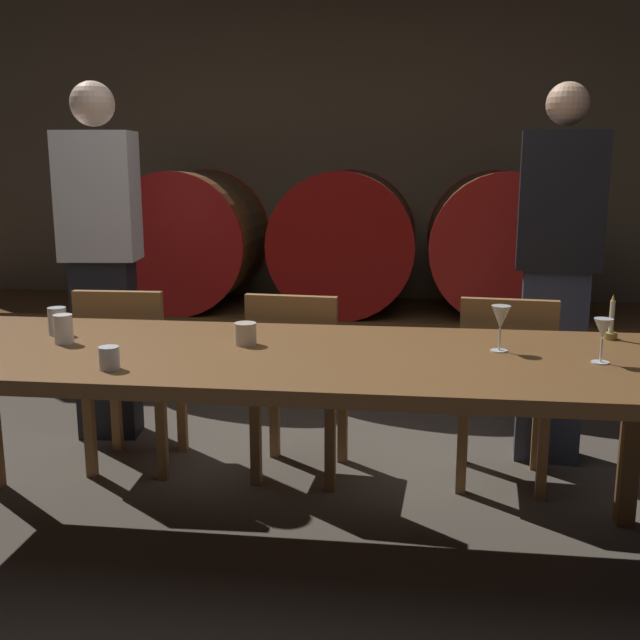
% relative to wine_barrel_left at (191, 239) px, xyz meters
% --- Properties ---
extents(ground_plane, '(8.48, 8.48, 0.00)m').
position_rel_wine_barrel_left_xyz_m(ground_plane, '(1.03, -2.40, -0.92)').
color(ground_plane, '#4C443A').
extents(back_wall, '(6.52, 0.24, 2.65)m').
position_rel_wine_barrel_left_xyz_m(back_wall, '(1.03, 0.55, 0.41)').
color(back_wall, brown).
rests_on(back_wall, ground).
extents(barrel_shelf, '(5.87, 0.90, 0.47)m').
position_rel_wine_barrel_left_xyz_m(barrel_shelf, '(1.03, -0.00, -0.69)').
color(barrel_shelf, brown).
rests_on(barrel_shelf, ground).
extents(wine_barrel_left, '(0.92, 0.88, 0.92)m').
position_rel_wine_barrel_left_xyz_m(wine_barrel_left, '(0.00, 0.00, 0.00)').
color(wine_barrel_left, brown).
rests_on(wine_barrel_left, barrel_shelf).
extents(wine_barrel_center, '(0.92, 0.88, 0.92)m').
position_rel_wine_barrel_left_xyz_m(wine_barrel_center, '(1.06, 0.00, 0.00)').
color(wine_barrel_center, '#513319').
rests_on(wine_barrel_center, barrel_shelf).
extents(wine_barrel_right, '(0.92, 0.88, 0.92)m').
position_rel_wine_barrel_left_xyz_m(wine_barrel_right, '(2.06, 0.00, 0.00)').
color(wine_barrel_right, '#513319').
rests_on(wine_barrel_right, barrel_shelf).
extents(dining_table, '(2.88, 0.92, 0.78)m').
position_rel_wine_barrel_left_xyz_m(dining_table, '(1.03, -2.44, -0.20)').
color(dining_table, brown).
rests_on(dining_table, ground).
extents(chair_left, '(0.41, 0.41, 0.88)m').
position_rel_wine_barrel_left_xyz_m(chair_left, '(0.22, -1.75, -0.43)').
color(chair_left, olive).
rests_on(chair_left, ground).
extents(chair_center, '(0.43, 0.43, 0.88)m').
position_rel_wine_barrel_left_xyz_m(chair_center, '(1.00, -1.77, -0.43)').
color(chair_center, olive).
rests_on(chair_center, ground).
extents(chair_right, '(0.43, 0.43, 0.88)m').
position_rel_wine_barrel_left_xyz_m(chair_right, '(1.92, -1.74, -0.43)').
color(chair_right, olive).
rests_on(chair_right, ground).
extents(guest_left, '(0.40, 0.28, 1.83)m').
position_rel_wine_barrel_left_xyz_m(guest_left, '(-0.08, -1.31, 0.03)').
color(guest_left, black).
rests_on(guest_left, ground).
extents(guest_right, '(0.40, 0.28, 1.79)m').
position_rel_wine_barrel_left_xyz_m(guest_right, '(2.18, -1.35, -0.00)').
color(guest_right, '#33384C').
rests_on(guest_right, ground).
extents(candle_right, '(0.05, 0.05, 0.17)m').
position_rel_wine_barrel_left_xyz_m(candle_right, '(2.26, -2.09, -0.10)').
color(candle_right, olive).
rests_on(candle_right, dining_table).
extents(wine_glass_center, '(0.07, 0.07, 0.16)m').
position_rel_wine_barrel_left_xyz_m(wine_glass_center, '(1.82, -2.34, -0.02)').
color(wine_glass_center, silver).
rests_on(wine_glass_center, dining_table).
extents(wine_glass_right, '(0.06, 0.06, 0.15)m').
position_rel_wine_barrel_left_xyz_m(wine_glass_right, '(2.14, -2.46, -0.03)').
color(wine_glass_right, white).
rests_on(wine_glass_right, dining_table).
extents(cup_far_left, '(0.07, 0.07, 0.11)m').
position_rel_wine_barrel_left_xyz_m(cup_far_left, '(0.15, -2.28, -0.09)').
color(cup_far_left, silver).
rests_on(cup_far_left, dining_table).
extents(cup_center_left, '(0.07, 0.07, 0.11)m').
position_rel_wine_barrel_left_xyz_m(cup_center_left, '(0.24, -2.42, -0.09)').
color(cup_center_left, white).
rests_on(cup_center_left, dining_table).
extents(cup_center_right, '(0.07, 0.07, 0.08)m').
position_rel_wine_barrel_left_xyz_m(cup_center_right, '(0.54, -2.73, -0.10)').
color(cup_center_right, silver).
rests_on(cup_center_right, dining_table).
extents(cup_far_right, '(0.08, 0.08, 0.08)m').
position_rel_wine_barrel_left_xyz_m(cup_far_right, '(0.91, -2.35, -0.10)').
color(cup_far_right, beige).
rests_on(cup_far_right, dining_table).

